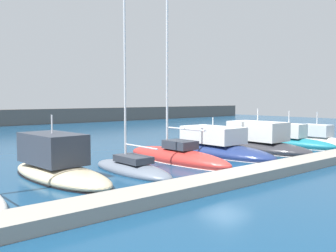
{
  "coord_description": "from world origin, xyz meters",
  "views": [
    {
      "loc": [
        -15.77,
        -13.73,
        4.11
      ],
      "look_at": [
        -1.26,
        3.46,
        2.45
      ],
      "focal_mm": 39.85,
      "sensor_mm": 36.0,
      "label": 1
    }
  ],
  "objects_px": {
    "motorboat_navy_sixth": "(213,147)",
    "motorboat_teal_eighth": "(294,140)",
    "sailboat_slate_fourth": "(132,168)",
    "motorboat_ivory_ninth": "(320,139)",
    "motorboat_charcoal_seventh": "(255,142)",
    "sailboat_red_fifth": "(176,156)",
    "motorboat_sand_third": "(57,165)"
  },
  "relations": [
    {
      "from": "motorboat_charcoal_seventh",
      "to": "motorboat_ivory_ninth",
      "type": "bearing_deg",
      "value": -97.2
    },
    {
      "from": "motorboat_sand_third",
      "to": "sailboat_slate_fourth",
      "type": "xyz_separation_m",
      "value": [
        3.81,
        -1.22,
        -0.45
      ]
    },
    {
      "from": "motorboat_navy_sixth",
      "to": "motorboat_charcoal_seventh",
      "type": "relative_size",
      "value": 1.08
    },
    {
      "from": "sailboat_slate_fourth",
      "to": "sailboat_red_fifth",
      "type": "distance_m",
      "value": 4.35
    },
    {
      "from": "motorboat_teal_eighth",
      "to": "motorboat_navy_sixth",
      "type": "bearing_deg",
      "value": 74.82
    },
    {
      "from": "motorboat_navy_sixth",
      "to": "sailboat_red_fifth",
      "type": "bearing_deg",
      "value": 98.62
    },
    {
      "from": "motorboat_navy_sixth",
      "to": "motorboat_charcoal_seventh",
      "type": "height_order",
      "value": "motorboat_charcoal_seventh"
    },
    {
      "from": "motorboat_sand_third",
      "to": "motorboat_ivory_ninth",
      "type": "distance_m",
      "value": 24.64
    },
    {
      "from": "sailboat_red_fifth",
      "to": "motorboat_ivory_ninth",
      "type": "xyz_separation_m",
      "value": [
        16.57,
        -1.11,
        0.0
      ]
    },
    {
      "from": "motorboat_charcoal_seventh",
      "to": "sailboat_red_fifth",
      "type": "bearing_deg",
      "value": 89.34
    },
    {
      "from": "sailboat_slate_fourth",
      "to": "motorboat_teal_eighth",
      "type": "bearing_deg",
      "value": -90.15
    },
    {
      "from": "sailboat_slate_fourth",
      "to": "motorboat_teal_eighth",
      "type": "height_order",
      "value": "sailboat_slate_fourth"
    },
    {
      "from": "motorboat_navy_sixth",
      "to": "motorboat_ivory_ninth",
      "type": "relative_size",
      "value": 1.65
    },
    {
      "from": "motorboat_navy_sixth",
      "to": "motorboat_teal_eighth",
      "type": "height_order",
      "value": "motorboat_teal_eighth"
    },
    {
      "from": "motorboat_ivory_ninth",
      "to": "sailboat_slate_fourth",
      "type": "bearing_deg",
      "value": 88.94
    },
    {
      "from": "motorboat_navy_sixth",
      "to": "motorboat_teal_eighth",
      "type": "bearing_deg",
      "value": -101.59
    },
    {
      "from": "sailboat_slate_fourth",
      "to": "motorboat_ivory_ninth",
      "type": "relative_size",
      "value": 1.61
    },
    {
      "from": "motorboat_sand_third",
      "to": "sailboat_slate_fourth",
      "type": "distance_m",
      "value": 4.03
    },
    {
      "from": "sailboat_red_fifth",
      "to": "motorboat_charcoal_seventh",
      "type": "xyz_separation_m",
      "value": [
        8.27,
        -0.08,
        0.27
      ]
    },
    {
      "from": "motorboat_charcoal_seventh",
      "to": "sailboat_slate_fourth",
      "type": "bearing_deg",
      "value": 94.19
    },
    {
      "from": "motorboat_sand_third",
      "to": "motorboat_ivory_ninth",
      "type": "height_order",
      "value": "motorboat_sand_third"
    },
    {
      "from": "motorboat_ivory_ninth",
      "to": "sailboat_red_fifth",
      "type": "bearing_deg",
      "value": 85.35
    },
    {
      "from": "motorboat_sand_third",
      "to": "motorboat_charcoal_seventh",
      "type": "xyz_separation_m",
      "value": [
        16.3,
        -0.28,
        -0.02
      ]
    },
    {
      "from": "motorboat_sand_third",
      "to": "motorboat_charcoal_seventh",
      "type": "relative_size",
      "value": 0.88
    },
    {
      "from": "motorboat_sand_third",
      "to": "motorboat_teal_eighth",
      "type": "bearing_deg",
      "value": -97.42
    },
    {
      "from": "sailboat_slate_fourth",
      "to": "sailboat_red_fifth",
      "type": "bearing_deg",
      "value": -76.82
    },
    {
      "from": "motorboat_teal_eighth",
      "to": "motorboat_ivory_ninth",
      "type": "distance_m",
      "value": 4.11
    },
    {
      "from": "sailboat_red_fifth",
      "to": "motorboat_ivory_ninth",
      "type": "bearing_deg",
      "value": -94.58
    },
    {
      "from": "sailboat_slate_fourth",
      "to": "motorboat_ivory_ninth",
      "type": "xyz_separation_m",
      "value": [
        20.79,
        -0.08,
        0.17
      ]
    },
    {
      "from": "sailboat_red_fifth",
      "to": "motorboat_charcoal_seventh",
      "type": "relative_size",
      "value": 1.83
    },
    {
      "from": "sailboat_red_fifth",
      "to": "motorboat_ivory_ninth",
      "type": "height_order",
      "value": "sailboat_red_fifth"
    },
    {
      "from": "sailboat_slate_fourth",
      "to": "motorboat_sand_third",
      "type": "bearing_deg",
      "value": 71.77
    }
  ]
}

